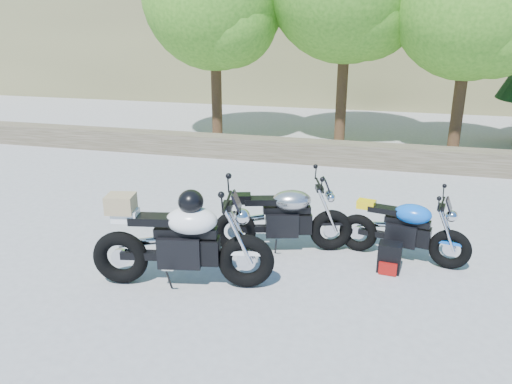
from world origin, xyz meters
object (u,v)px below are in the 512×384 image
Objects in this scene: silver_bike at (284,219)px; backpack at (389,258)px; white_bike at (181,239)px; blue_bike at (404,230)px.

backpack is (1.46, -0.28, -0.29)m from silver_bike.
white_bike is at bearing -144.90° from silver_bike.
backpack is (-0.17, -0.42, -0.24)m from blue_bike.
silver_bike is at bearing 40.62° from white_bike.
blue_bike is (1.63, 0.13, -0.05)m from silver_bike.
blue_bike is at bearing -11.63° from silver_bike.
white_bike is at bearing -152.06° from backpack.
backpack is (2.47, 0.99, -0.42)m from white_bike.
silver_bike is 1.51m from backpack.
white_bike is 3.00m from blue_bike.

